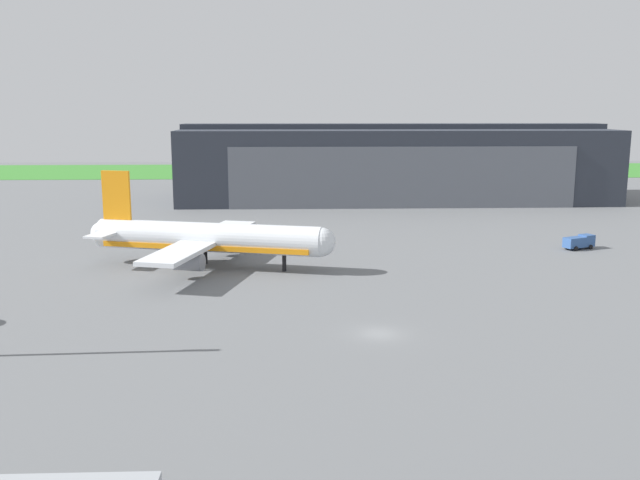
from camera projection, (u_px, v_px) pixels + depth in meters
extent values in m
plane|color=slate|center=(378.00, 334.00, 67.95)|extent=(440.00, 440.00, 0.00)
cube|color=#3A842F|center=(317.00, 171.00, 243.18)|extent=(440.00, 56.00, 0.08)
cube|color=#2D333D|center=(393.00, 164.00, 166.61)|extent=(100.11, 31.88, 16.86)
cube|color=slate|center=(403.00, 178.00, 151.14)|extent=(76.08, 0.30, 13.49)
cube|color=#2D333D|center=(394.00, 126.00, 164.92)|extent=(100.11, 7.65, 1.20)
cylinder|color=silver|center=(208.00, 237.00, 95.45)|extent=(32.03, 12.01, 4.05)
sphere|color=silver|center=(321.00, 242.00, 92.06)|extent=(3.89, 3.89, 3.89)
sphere|color=silver|center=(102.00, 233.00, 98.83)|extent=(3.16, 3.16, 3.16)
cube|color=orange|center=(208.00, 245.00, 95.65)|extent=(29.56, 11.41, 0.71)
cube|color=orange|center=(116.00, 195.00, 97.26)|extent=(4.13, 1.44, 6.89)
cube|color=silver|center=(103.00, 234.00, 95.44)|extent=(4.22, 6.21, 0.28)
cube|color=silver|center=(125.00, 227.00, 101.26)|extent=(4.22, 6.21, 0.28)
cube|color=silver|center=(179.00, 253.00, 87.66)|extent=(8.62, 15.30, 0.56)
cube|color=silver|center=(225.00, 230.00, 103.69)|extent=(8.62, 15.30, 0.56)
cylinder|color=gray|center=(189.00, 262.00, 88.87)|extent=(4.29, 3.13, 2.23)
cylinder|color=gray|center=(227.00, 241.00, 102.67)|extent=(4.29, 3.13, 2.23)
cylinder|color=black|center=(284.00, 263.00, 93.73)|extent=(0.56, 0.56, 2.22)
cylinder|color=black|center=(194.00, 262.00, 94.27)|extent=(0.56, 0.56, 2.22)
cylinder|color=black|center=(205.00, 256.00, 98.34)|extent=(0.56, 0.56, 2.22)
cube|color=#335693|center=(587.00, 240.00, 109.13)|extent=(2.49, 2.41, 1.80)
cube|color=#335693|center=(574.00, 242.00, 108.03)|extent=(3.71, 2.95, 1.58)
cylinder|color=black|center=(591.00, 247.00, 108.40)|extent=(0.76, 0.53, 0.72)
cylinder|color=black|center=(581.00, 245.00, 110.14)|extent=(0.76, 0.53, 0.72)
cylinder|color=black|center=(576.00, 249.00, 107.06)|extent=(0.76, 0.53, 0.72)
cylinder|color=black|center=(566.00, 247.00, 108.79)|extent=(0.76, 0.53, 0.72)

